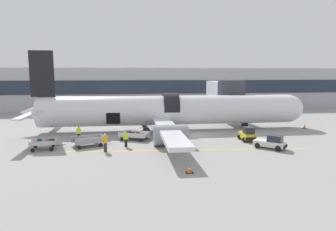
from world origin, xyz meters
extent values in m
plane|color=gray|center=(0.00, 0.00, 0.00)|extent=(500.00, 500.00, 0.00)
cube|color=yellow|center=(-2.60, -6.82, 0.00)|extent=(24.47, 1.97, 0.01)
cube|color=#B2B2B7|center=(0.00, 33.41, 4.34)|extent=(100.64, 13.64, 8.67)
cube|color=#232D3D|center=(0.00, 26.53, 4.77)|extent=(98.63, 0.16, 2.78)
cylinder|color=#4C4C51|center=(6.60, 10.78, 1.74)|extent=(0.60, 0.60, 3.48)
cube|color=silver|center=(6.60, 10.78, 4.89)|extent=(2.81, 9.49, 2.81)
cube|color=#333842|center=(6.60, 6.63, 4.89)|extent=(3.66, 1.60, 3.38)
cylinder|color=silver|center=(-2.71, 4.08, 2.67)|extent=(33.85, 3.90, 3.90)
sphere|color=silver|center=(14.22, 4.08, 2.67)|extent=(3.70, 3.70, 3.70)
cone|color=silver|center=(-19.63, 4.08, 2.67)|extent=(4.48, 3.59, 3.59)
cylinder|color=black|center=(-2.71, 4.04, 3.02)|extent=(2.03, 3.91, 3.91)
cube|color=black|center=(-18.90, 4.08, 7.50)|extent=(2.92, 0.28, 5.76)
cube|color=silver|center=(-19.09, -0.48, 3.06)|extent=(0.90, 9.12, 0.20)
cube|color=silver|center=(-19.09, 8.64, 3.06)|extent=(0.90, 9.12, 0.20)
cube|color=silver|center=(-4.06, -4.65, 1.60)|extent=(2.13, 16.29, 0.40)
cube|color=silver|center=(-4.06, 12.81, 1.60)|extent=(2.13, 16.29, 0.40)
cylinder|color=gray|center=(-3.86, -4.71, 1.12)|extent=(3.56, 2.19, 2.19)
cylinder|color=gray|center=(-3.86, 12.87, 1.12)|extent=(3.56, 2.19, 2.19)
cube|color=black|center=(-10.15, 2.15, 1.99)|extent=(1.70, 0.12, 1.40)
cylinder|color=#56565B|center=(7.79, 4.08, 1.08)|extent=(0.22, 0.22, 1.24)
sphere|color=black|center=(7.79, 4.08, 0.46)|extent=(0.92, 0.92, 0.92)
cylinder|color=#56565B|center=(-6.09, 1.43, 1.08)|extent=(0.22, 0.22, 1.24)
sphere|color=black|center=(-6.09, 1.43, 0.46)|extent=(0.92, 0.92, 0.92)
cylinder|color=#56565B|center=(-6.09, 6.73, 1.08)|extent=(0.22, 0.22, 1.24)
sphere|color=black|center=(-6.09, 6.73, 0.46)|extent=(0.92, 0.92, 0.92)
cube|color=silver|center=(5.92, -7.22, 0.51)|extent=(3.08, 2.98, 0.54)
cube|color=#232833|center=(6.31, -7.58, 1.09)|extent=(1.73, 1.72, 0.63)
cube|color=black|center=(7.07, -8.28, 0.40)|extent=(0.87, 0.93, 0.27)
sphere|color=black|center=(6.27, -8.36, 0.28)|extent=(0.56, 0.56, 0.56)
sphere|color=black|center=(7.09, -7.47, 0.28)|extent=(0.56, 0.56, 0.56)
sphere|color=black|center=(4.76, -6.98, 0.28)|extent=(0.56, 0.56, 0.56)
sphere|color=black|center=(5.58, -6.08, 0.28)|extent=(0.56, 0.56, 0.56)
cube|color=yellow|center=(5.08, -3.48, 0.56)|extent=(1.35, 2.36, 0.65)
cube|color=#232833|center=(5.07, -3.88, 1.25)|extent=(1.11, 1.08, 0.73)
cube|color=black|center=(5.04, -4.68, 0.43)|extent=(1.15, 0.16, 0.33)
sphere|color=black|center=(4.45, -4.24, 0.28)|extent=(0.56, 0.56, 0.56)
sphere|color=black|center=(5.66, -4.28, 0.28)|extent=(0.56, 0.56, 0.56)
sphere|color=black|center=(4.50, -2.67, 0.28)|extent=(0.56, 0.56, 0.56)
sphere|color=black|center=(5.71, -2.71, 0.28)|extent=(0.56, 0.56, 0.56)
cube|color=#999BA0|center=(-12.49, -3.83, 0.43)|extent=(3.59, 2.82, 0.05)
cube|color=#999BA0|center=(-11.05, -3.26, 0.73)|extent=(0.71, 1.69, 0.54)
cube|color=#999BA0|center=(-12.17, -4.63, 0.73)|extent=(2.90, 1.19, 0.54)
cube|color=#999BA0|center=(-12.81, -3.02, 0.73)|extent=(2.90, 1.19, 0.54)
cube|color=#333338|center=(-10.61, -3.08, 0.25)|extent=(0.87, 0.41, 0.06)
sphere|color=black|center=(-11.14, -4.25, 0.20)|extent=(0.40, 0.40, 0.40)
sphere|color=black|center=(-11.79, -2.59, 0.20)|extent=(0.40, 0.40, 0.40)
sphere|color=black|center=(-13.19, -5.07, 0.20)|extent=(0.40, 0.40, 0.40)
sphere|color=black|center=(-13.85, -3.40, 0.20)|extent=(0.40, 0.40, 0.40)
cube|color=black|center=(-13.61, -3.94, 0.65)|extent=(0.57, 0.44, 0.39)
cube|color=#2D2D33|center=(-13.27, -4.08, 0.67)|extent=(0.36, 0.26, 0.41)
cube|color=silver|center=(-7.66, -1.37, 0.45)|extent=(3.66, 2.84, 0.05)
cube|color=silver|center=(-6.19, -2.00, 0.69)|extent=(0.72, 1.58, 0.43)
cube|color=silver|center=(-7.98, -2.12, 0.69)|extent=(2.96, 1.31, 0.43)
cube|color=silver|center=(-7.34, -0.62, 0.69)|extent=(2.96, 1.31, 0.43)
cube|color=#333338|center=(-5.75, -2.19, 0.26)|extent=(0.86, 0.43, 0.06)
sphere|color=black|center=(-6.94, -2.60, 0.20)|extent=(0.40, 0.40, 0.40)
sphere|color=black|center=(-6.28, -1.05, 0.20)|extent=(0.40, 0.40, 0.40)
sphere|color=black|center=(-9.04, -1.70, 0.20)|extent=(0.40, 0.40, 0.40)
sphere|color=black|center=(-8.37, -0.15, 0.20)|extent=(0.40, 0.40, 0.40)
cube|color=#4C1E1E|center=(-7.17, -1.55, 0.70)|extent=(0.50, 0.45, 0.45)
cube|color=#4C1E1E|center=(-7.75, -1.26, 0.70)|extent=(0.46, 0.37, 0.45)
cube|color=#1E2347|center=(-8.27, -0.87, 0.72)|extent=(0.61, 0.44, 0.49)
cube|color=olive|center=(-6.81, -2.06, 0.70)|extent=(0.48, 0.29, 0.45)
cube|color=#B7BABF|center=(-16.75, -4.73, 0.62)|extent=(2.68, 2.08, 0.05)
cube|color=#B7BABF|center=(-15.57, -4.55, 0.83)|extent=(0.31, 1.74, 0.37)
cube|color=#B7BABF|center=(-16.63, -5.56, 0.83)|extent=(2.39, 0.41, 0.37)
cube|color=#B7BABF|center=(-16.88, -3.89, 0.83)|extent=(2.39, 0.41, 0.37)
cube|color=#333338|center=(-15.09, -4.48, 0.36)|extent=(0.90, 0.21, 0.06)
sphere|color=black|center=(-15.78, -5.47, 0.20)|extent=(0.40, 0.40, 0.40)
sphere|color=black|center=(-16.03, -3.74, 0.20)|extent=(0.40, 0.40, 0.40)
sphere|color=black|center=(-17.48, -5.71, 0.20)|extent=(0.40, 0.40, 0.40)
sphere|color=black|center=(-17.73, -3.99, 0.20)|extent=(0.40, 0.40, 0.40)
cube|color=black|center=(-15.84, -4.95, 0.86)|extent=(0.47, 0.25, 0.42)
cube|color=olive|center=(-16.27, -4.51, 0.80)|extent=(0.50, 0.24, 0.31)
cube|color=#14472D|center=(-17.07, -4.70, 0.87)|extent=(0.44, 0.32, 0.44)
cylinder|color=#2D2D33|center=(-10.51, -6.41, 0.44)|extent=(0.45, 0.45, 0.88)
cylinder|color=orange|center=(-10.51, -6.41, 1.22)|extent=(0.58, 0.58, 0.69)
sphere|color=beige|center=(-10.51, -6.41, 1.69)|extent=(0.24, 0.24, 0.24)
cylinder|color=orange|center=(-10.34, -6.23, 1.15)|extent=(0.19, 0.19, 0.64)
cylinder|color=orange|center=(-10.68, -6.59, 1.15)|extent=(0.19, 0.19, 0.64)
cylinder|color=#1E2338|center=(-13.83, -1.22, 0.42)|extent=(0.42, 0.42, 0.84)
cylinder|color=#CCE523|center=(-13.83, -1.22, 1.18)|extent=(0.54, 0.54, 0.66)
sphere|color=#9E7556|center=(-13.83, -1.22, 1.63)|extent=(0.23, 0.23, 0.23)
cylinder|color=#CCE523|center=(-14.04, -1.11, 1.10)|extent=(0.17, 0.17, 0.61)
cylinder|color=#CCE523|center=(-13.63, -1.33, 1.10)|extent=(0.17, 0.17, 0.61)
cylinder|color=black|center=(-8.54, -4.65, 0.40)|extent=(0.37, 0.37, 0.80)
cylinder|color=#CCE523|center=(-8.54, -4.65, 1.12)|extent=(0.48, 0.48, 0.63)
sphere|color=tan|center=(-8.54, -4.65, 1.54)|extent=(0.22, 0.22, 0.22)
cylinder|color=#CCE523|center=(-8.33, -4.58, 1.05)|extent=(0.15, 0.15, 0.58)
cylinder|color=#CCE523|center=(-8.76, -4.72, 1.05)|extent=(0.15, 0.15, 0.58)
cube|color=black|center=(15.89, 2.69, 0.01)|extent=(0.54, 0.54, 0.03)
cone|color=orange|center=(15.89, 2.69, 0.29)|extent=(0.40, 0.40, 0.57)
cylinder|color=white|center=(15.89, 2.69, 0.32)|extent=(0.23, 0.23, 0.07)
cube|color=black|center=(-3.62, -13.59, 0.01)|extent=(0.58, 0.58, 0.03)
cone|color=orange|center=(-3.62, -13.59, 0.32)|extent=(0.43, 0.43, 0.63)
cylinder|color=white|center=(-3.62, -13.59, 0.35)|extent=(0.25, 0.25, 0.08)
cube|color=black|center=(-2.30, -5.02, 0.01)|extent=(0.45, 0.45, 0.03)
cone|color=orange|center=(-2.30, -5.02, 0.30)|extent=(0.33, 0.33, 0.59)
cylinder|color=white|center=(-2.30, -5.02, 0.33)|extent=(0.19, 0.19, 0.07)
camera|label=1|loc=(-8.09, -35.30, 7.55)|focal=32.00mm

